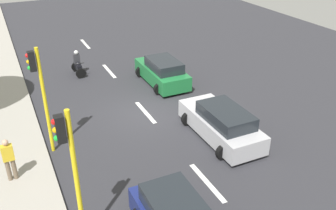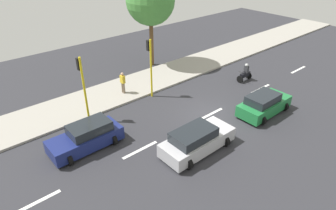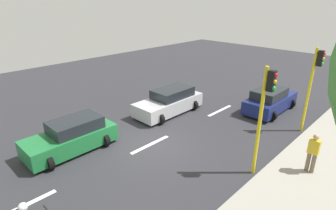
{
  "view_description": "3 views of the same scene",
  "coord_description": "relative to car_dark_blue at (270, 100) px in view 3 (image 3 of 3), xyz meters",
  "views": [
    {
      "loc": [
        5.96,
        15.17,
        8.85
      ],
      "look_at": [
        0.02,
        2.65,
        1.66
      ],
      "focal_mm": 39.74,
      "sensor_mm": 36.0,
      "label": 1
    },
    {
      "loc": [
        -11.26,
        13.56,
        10.78
      ],
      "look_at": [
        0.89,
        3.11,
        1.53
      ],
      "focal_mm": 31.53,
      "sensor_mm": 36.0,
      "label": 2
    },
    {
      "loc": [
        8.87,
        -7.83,
        6.8
      ],
      "look_at": [
        -0.04,
        1.3,
        1.72
      ],
      "focal_mm": 29.27,
      "sensor_mm": 36.0,
      "label": 3
    }
  ],
  "objects": [
    {
      "name": "traffic_light_corner",
      "position": [
        2.61,
        -6.72,
        2.22
      ],
      "size": [
        0.49,
        0.24,
        4.5
      ],
      "color": "yellow",
      "rests_on": "ground"
    },
    {
      "name": "lane_stripe_mid",
      "position": [
        -2.23,
        -8.15,
        -0.7
      ],
      "size": [
        0.2,
        2.4,
        0.01
      ],
      "primitive_type": "cube",
      "color": "white",
      "rests_on": "ground"
    },
    {
      "name": "ground_plane",
      "position": [
        -2.23,
        -8.15,
        -0.76
      ],
      "size": [
        40.0,
        60.0,
        0.1
      ],
      "primitive_type": "cube",
      "color": "#2D2D33"
    },
    {
      "name": "lane_stripe_south",
      "position": [
        -2.23,
        -2.15,
        -0.7
      ],
      "size": [
        0.2,
        2.4,
        0.01
      ],
      "primitive_type": "cube",
      "color": "white",
      "rests_on": "ground"
    },
    {
      "name": "traffic_light_midblock",
      "position": [
        2.61,
        -1.4,
        2.22
      ],
      "size": [
        0.49,
        0.24,
        4.5
      ],
      "color": "yellow",
      "rests_on": "ground"
    },
    {
      "name": "car_dark_blue",
      "position": [
        0.0,
        0.0,
        0.0
      ],
      "size": [
        2.15,
        4.18,
        1.52
      ],
      "color": "navy",
      "rests_on": "ground"
    },
    {
      "name": "lane_stripe_north",
      "position": [
        -2.23,
        -14.15,
        -0.7
      ],
      "size": [
        0.2,
        2.4,
        0.01
      ],
      "primitive_type": "cube",
      "color": "white",
      "rests_on": "ground"
    },
    {
      "name": "lane_stripe_far_south",
      "position": [
        -2.23,
        3.85,
        -0.7
      ],
      "size": [
        0.2,
        2.4,
        0.01
      ],
      "primitive_type": "cube",
      "color": "white",
      "rests_on": "ground"
    },
    {
      "name": "car_green",
      "position": [
        -4.48,
        -11.03,
        0.0
      ],
      "size": [
        2.16,
        4.14,
        1.52
      ],
      "color": "#1E7238",
      "rests_on": "ground"
    },
    {
      "name": "car_silver",
      "position": [
        -4.36,
        -4.59,
        0.0
      ],
      "size": [
        2.2,
        4.55,
        1.52
      ],
      "color": "#B7B7BC",
      "rests_on": "ground"
    },
    {
      "name": "pedestrian_near_signal",
      "position": [
        4.19,
        -5.24,
        0.35
      ],
      "size": [
        0.4,
        0.24,
        1.69
      ],
      "color": "#72604C",
      "rests_on": "sidewalk"
    }
  ]
}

